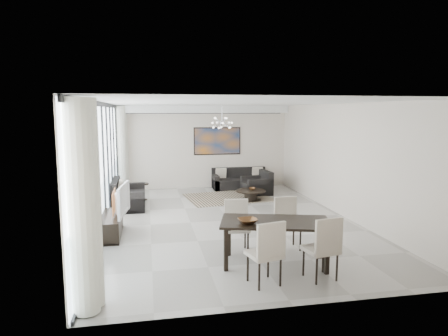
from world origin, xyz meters
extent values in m
cube|color=#A8A39B|center=(0.00, 0.00, 0.01)|extent=(6.00, 9.00, 0.02)
cube|color=white|center=(0.00, 0.00, 2.89)|extent=(6.00, 9.00, 0.02)
cube|color=beige|center=(0.00, 4.49, 1.45)|extent=(6.00, 0.02, 2.90)
cube|color=beige|center=(0.00, -4.49, 1.45)|extent=(6.00, 0.02, 2.90)
cube|color=beige|center=(2.99, 0.00, 1.45)|extent=(0.02, 9.00, 2.90)
cube|color=silver|center=(-2.98, 0.00, 1.45)|extent=(0.01, 8.95, 2.85)
cube|color=black|center=(-2.94, 0.00, 2.85)|extent=(0.04, 8.95, 0.10)
cube|color=black|center=(-2.94, 0.00, 0.03)|extent=(0.04, 8.95, 0.06)
cube|color=black|center=(-2.94, -4.00, 1.45)|extent=(0.04, 0.05, 2.88)
cube|color=black|center=(-2.94, -3.00, 1.45)|extent=(0.04, 0.05, 2.88)
cube|color=black|center=(-2.94, -2.00, 1.45)|extent=(0.04, 0.05, 2.88)
cube|color=black|center=(-2.94, -1.00, 1.45)|extent=(0.04, 0.05, 2.88)
cube|color=black|center=(-2.94, 0.00, 1.45)|extent=(0.04, 0.05, 2.88)
cube|color=black|center=(-2.94, 1.00, 1.45)|extent=(0.04, 0.05, 2.88)
cube|color=black|center=(-2.94, 2.00, 1.45)|extent=(0.04, 0.05, 2.88)
cube|color=black|center=(-2.94, 3.00, 1.45)|extent=(0.04, 0.05, 2.88)
cube|color=black|center=(-2.94, 4.00, 1.45)|extent=(0.04, 0.05, 2.88)
cylinder|color=silver|center=(-2.80, -4.15, 1.45)|extent=(0.36, 0.36, 2.85)
cylinder|color=silver|center=(-2.80, 4.15, 1.45)|extent=(0.36, 0.36, 2.85)
cube|color=white|center=(0.00, 4.30, 2.77)|extent=(5.98, 0.40, 0.26)
cube|color=#B86519|center=(0.50, 4.47, 1.65)|extent=(1.68, 0.04, 0.98)
cylinder|color=silver|center=(0.30, 2.50, 2.62)|extent=(0.02, 0.02, 0.55)
sphere|color=silver|center=(0.30, 2.50, 2.35)|extent=(0.12, 0.12, 0.12)
cube|color=black|center=(0.52, 2.60, 0.01)|extent=(2.78, 2.27, 0.01)
cylinder|color=black|center=(1.12, 2.10, 0.29)|extent=(0.89, 0.89, 0.04)
cylinder|color=black|center=(1.12, 2.10, 0.14)|extent=(0.39, 0.39, 0.28)
cylinder|color=black|center=(1.12, 2.10, 0.01)|extent=(0.63, 0.63, 0.03)
imported|color=brown|center=(1.17, 2.16, 0.35)|extent=(0.22, 0.22, 0.07)
cube|color=black|center=(1.25, 4.02, 0.18)|extent=(1.95, 0.80, 0.35)
cube|color=black|center=(1.25, 4.34, 0.53)|extent=(1.95, 0.16, 0.35)
cube|color=black|center=(0.35, 4.02, 0.26)|extent=(0.16, 0.80, 0.51)
cube|color=black|center=(2.14, 4.02, 0.26)|extent=(0.16, 0.80, 0.51)
cube|color=black|center=(-2.50, 1.89, 0.20)|extent=(0.89, 1.59, 0.40)
cube|color=black|center=(-2.86, 1.89, 0.60)|extent=(0.18, 1.59, 0.40)
cube|color=black|center=(-2.50, 1.18, 0.29)|extent=(0.89, 0.18, 0.58)
cube|color=black|center=(-2.50, 2.60, 0.29)|extent=(0.89, 0.18, 0.58)
cube|color=black|center=(1.55, 3.01, 0.19)|extent=(0.93, 0.97, 0.38)
cube|color=black|center=(1.89, 3.05, 0.57)|extent=(0.25, 0.91, 0.38)
cube|color=black|center=(1.52, 3.38, 0.27)|extent=(0.86, 0.25, 0.55)
cube|color=black|center=(1.58, 2.65, 0.27)|extent=(0.86, 0.25, 0.55)
cylinder|color=black|center=(-2.12, 2.81, 0.50)|extent=(0.37, 0.37, 0.04)
cylinder|color=black|center=(-2.12, 2.81, 0.24)|extent=(0.06, 0.06, 0.47)
cylinder|color=black|center=(-2.12, 2.81, 0.01)|extent=(0.26, 0.26, 0.03)
cube|color=black|center=(-2.76, -0.70, 0.23)|extent=(0.41, 1.46, 0.45)
imported|color=gray|center=(-2.60, -0.67, 0.79)|extent=(0.30, 1.16, 0.66)
cube|color=black|center=(0.23, -2.96, 0.77)|extent=(2.08, 1.42, 0.04)
cube|color=black|center=(-0.68, -3.09, 0.37)|extent=(0.07, 0.07, 0.75)
cube|color=black|center=(-0.49, -2.38, 0.37)|extent=(0.07, 0.07, 0.75)
cube|color=black|center=(0.94, -3.54, 0.37)|extent=(0.07, 0.07, 0.75)
cube|color=black|center=(1.14, -2.83, 0.37)|extent=(0.07, 0.07, 0.75)
cube|color=beige|center=(-0.20, -3.70, 0.48)|extent=(0.58, 0.58, 0.06)
cube|color=beige|center=(-0.15, -3.91, 0.75)|extent=(0.48, 0.16, 0.58)
cylinder|color=black|center=(-0.42, -3.56, 0.22)|extent=(0.04, 0.04, 0.45)
cylinder|color=black|center=(0.03, -3.84, 0.22)|extent=(0.04, 0.04, 0.45)
cube|color=beige|center=(0.76, -3.68, 0.48)|extent=(0.56, 0.56, 0.06)
cube|color=beige|center=(0.79, -3.89, 0.76)|extent=(0.49, 0.14, 0.59)
cylinder|color=black|center=(0.54, -3.53, 0.23)|extent=(0.04, 0.04, 0.45)
cylinder|color=black|center=(0.98, -3.83, 0.23)|extent=(0.04, 0.04, 0.45)
cube|color=beige|center=(-0.28, -2.21, 0.46)|extent=(0.50, 0.50, 0.06)
cube|color=beige|center=(-0.27, -2.01, 0.72)|extent=(0.46, 0.09, 0.56)
cylinder|color=black|center=(-0.12, -2.40, 0.21)|extent=(0.04, 0.04, 0.43)
cylinder|color=black|center=(-0.45, -2.01, 0.21)|extent=(0.04, 0.04, 0.43)
cube|color=beige|center=(0.74, -2.23, 0.46)|extent=(0.46, 0.46, 0.06)
cube|color=beige|center=(0.74, -2.03, 0.72)|extent=(0.46, 0.05, 0.56)
cylinder|color=black|center=(0.92, -2.41, 0.22)|extent=(0.04, 0.04, 0.43)
cylinder|color=black|center=(0.56, -2.05, 0.22)|extent=(0.04, 0.04, 0.43)
imported|color=brown|center=(-0.29, -3.01, 0.83)|extent=(0.36, 0.36, 0.08)
camera|label=1|loc=(-1.95, -9.45, 2.70)|focal=32.00mm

